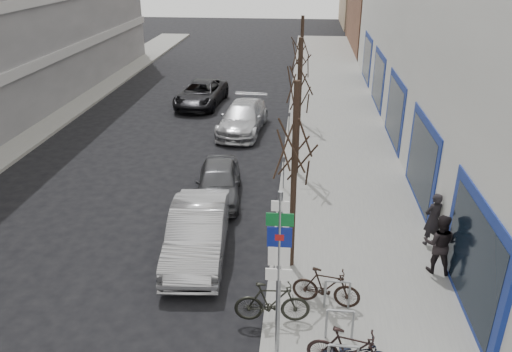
% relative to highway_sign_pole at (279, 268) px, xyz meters
% --- Properties ---
extents(ground, '(120.00, 120.00, 0.00)m').
position_rel_highway_sign_pole_xyz_m(ground, '(-2.40, 0.01, -2.46)').
color(ground, black).
rests_on(ground, ground).
extents(sidewalk_east, '(5.00, 70.00, 0.15)m').
position_rel_highway_sign_pole_xyz_m(sidewalk_east, '(2.10, 10.01, -2.38)').
color(sidewalk_east, slate).
rests_on(sidewalk_east, ground).
extents(brick_building_far, '(12.00, 14.00, 8.00)m').
position_rel_highway_sign_pole_xyz_m(brick_building_far, '(10.60, 40.01, 1.54)').
color(brick_building_far, brown).
rests_on(brick_building_far, ground).
extents(highway_sign_pole, '(0.55, 0.10, 4.20)m').
position_rel_highway_sign_pole_xyz_m(highway_sign_pole, '(0.00, 0.00, 0.00)').
color(highway_sign_pole, gray).
rests_on(highway_sign_pole, ground).
extents(bike_rack, '(0.66, 2.26, 0.83)m').
position_rel_highway_sign_pole_xyz_m(bike_rack, '(1.40, 0.61, -1.80)').
color(bike_rack, gray).
rests_on(bike_rack, sidewalk_east).
extents(tree_near, '(1.80, 1.80, 5.50)m').
position_rel_highway_sign_pole_xyz_m(tree_near, '(0.20, 3.51, 1.65)').
color(tree_near, black).
rests_on(tree_near, ground).
extents(tree_mid, '(1.80, 1.80, 5.50)m').
position_rel_highway_sign_pole_xyz_m(tree_mid, '(0.20, 10.01, 1.65)').
color(tree_mid, black).
rests_on(tree_mid, ground).
extents(tree_far, '(1.80, 1.80, 5.50)m').
position_rel_highway_sign_pole_xyz_m(tree_far, '(0.20, 16.51, 1.65)').
color(tree_far, black).
rests_on(tree_far, ground).
extents(meter_front, '(0.10, 0.08, 1.27)m').
position_rel_highway_sign_pole_xyz_m(meter_front, '(-0.25, 3.01, -1.54)').
color(meter_front, gray).
rests_on(meter_front, sidewalk_east).
extents(meter_mid, '(0.10, 0.08, 1.27)m').
position_rel_highway_sign_pole_xyz_m(meter_mid, '(-0.25, 8.51, -1.54)').
color(meter_mid, gray).
rests_on(meter_mid, sidewalk_east).
extents(meter_back, '(0.10, 0.08, 1.27)m').
position_rel_highway_sign_pole_xyz_m(meter_back, '(-0.25, 14.01, -1.54)').
color(meter_back, gray).
rests_on(meter_back, sidewalk_east).
extents(bike_near_right, '(1.96, 0.97, 1.14)m').
position_rel_highway_sign_pole_xyz_m(bike_near_right, '(1.55, -0.40, -1.74)').
color(bike_near_right, black).
rests_on(bike_near_right, sidewalk_east).
extents(bike_mid_curb, '(1.56, 0.58, 0.93)m').
position_rel_highway_sign_pole_xyz_m(bike_mid_curb, '(1.63, -0.29, -1.84)').
color(bike_mid_curb, black).
rests_on(bike_mid_curb, sidewalk_east).
extents(bike_mid_inner, '(1.88, 0.67, 1.12)m').
position_rel_highway_sign_pole_xyz_m(bike_mid_inner, '(-0.19, 1.08, -1.75)').
color(bike_mid_inner, black).
rests_on(bike_mid_inner, sidewalk_east).
extents(bike_far_inner, '(1.81, 0.83, 1.06)m').
position_rel_highway_sign_pole_xyz_m(bike_far_inner, '(1.13, 1.83, -1.78)').
color(bike_far_inner, black).
rests_on(bike_far_inner, sidewalk_east).
extents(parked_car_front, '(1.99, 4.74, 1.52)m').
position_rel_highway_sign_pole_xyz_m(parked_car_front, '(-2.60, 3.98, -1.70)').
color(parked_car_front, '#A8A9AD').
rests_on(parked_car_front, ground).
extents(parked_car_mid, '(1.97, 4.05, 1.33)m').
position_rel_highway_sign_pole_xyz_m(parked_car_mid, '(-2.60, 7.76, -1.79)').
color(parked_car_mid, '#444548').
rests_on(parked_car_mid, ground).
extents(parked_car_back, '(2.40, 5.09, 1.44)m').
position_rel_highway_sign_pole_xyz_m(parked_car_back, '(-2.60, 15.19, -1.74)').
color(parked_car_back, '#AFB0B5').
rests_on(parked_car_back, ground).
extents(lane_car, '(2.71, 5.17, 1.39)m').
position_rel_highway_sign_pole_xyz_m(lane_car, '(-5.58, 19.55, -1.76)').
color(lane_car, black).
rests_on(lane_car, ground).
extents(pedestrian_near, '(0.74, 0.63, 1.72)m').
position_rel_highway_sign_pole_xyz_m(pedestrian_near, '(4.40, 5.03, -1.45)').
color(pedestrian_near, black).
rests_on(pedestrian_near, sidewalk_east).
extents(pedestrian_far, '(0.74, 0.58, 1.78)m').
position_rel_highway_sign_pole_xyz_m(pedestrian_far, '(4.25, 3.60, -1.42)').
color(pedestrian_far, black).
rests_on(pedestrian_far, sidewalk_east).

